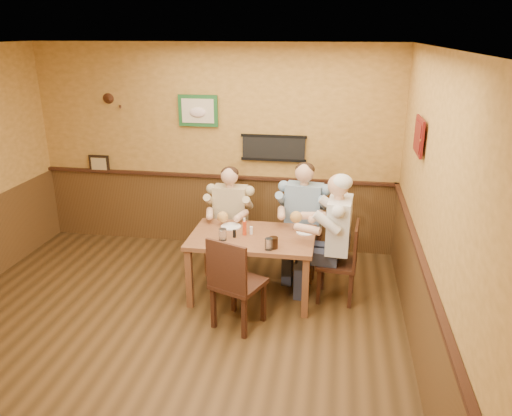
{
  "coord_description": "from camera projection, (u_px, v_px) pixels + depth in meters",
  "views": [
    {
      "loc": [
        1.67,
        -4.03,
        2.94
      ],
      "look_at": [
        0.82,
        1.04,
        1.1
      ],
      "focal_mm": 35.0,
      "sensor_mm": 36.0,
      "label": 1
    }
  ],
  "objects": [
    {
      "name": "salt_shaker",
      "position": [
        251.0,
        230.0,
        5.65
      ],
      "size": [
        0.04,
        0.04,
        0.09
      ],
      "primitive_type": "cylinder",
      "rotation": [
        0.0,
        0.0,
        0.17
      ],
      "color": "white",
      "rests_on": "dining_table"
    },
    {
      "name": "water_glass_left",
      "position": [
        223.0,
        234.0,
        5.49
      ],
      "size": [
        0.1,
        0.1,
        0.13
      ],
      "primitive_type": "cylinder",
      "rotation": [
        0.0,
        0.0,
        -0.11
      ],
      "color": "silver",
      "rests_on": "dining_table"
    },
    {
      "name": "chair_back_left",
      "position": [
        231.0,
        237.0,
        6.43
      ],
      "size": [
        0.4,
        0.4,
        0.85
      ],
      "primitive_type": null,
      "rotation": [
        0.0,
        0.0,
        -0.01
      ],
      "color": "#3C1F13",
      "rests_on": "ground"
    },
    {
      "name": "water_glass_mid",
      "position": [
        269.0,
        244.0,
        5.25
      ],
      "size": [
        0.1,
        0.1,
        0.13
      ],
      "primitive_type": "cylinder",
      "rotation": [
        0.0,
        0.0,
        -0.29
      ],
      "color": "silver",
      "rests_on": "dining_table"
    },
    {
      "name": "diner_blue_polo",
      "position": [
        303.0,
        225.0,
        6.22
      ],
      "size": [
        0.67,
        0.67,
        1.3
      ],
      "primitive_type": null,
      "rotation": [
        0.0,
        0.0,
        -0.13
      ],
      "color": "#7897B5",
      "rests_on": "ground"
    },
    {
      "name": "chair_right_end",
      "position": [
        337.0,
        261.0,
        5.64
      ],
      "size": [
        0.46,
        0.46,
        0.94
      ],
      "primitive_type": null,
      "rotation": [
        0.0,
        0.0,
        -1.65
      ],
      "color": "#3C1F13",
      "rests_on": "ground"
    },
    {
      "name": "diner_white_elder",
      "position": [
        338.0,
        245.0,
        5.57
      ],
      "size": [
        0.66,
        0.66,
        1.34
      ],
      "primitive_type": null,
      "rotation": [
        0.0,
        0.0,
        -1.65
      ],
      "color": "silver",
      "rests_on": "ground"
    },
    {
      "name": "chair_back_right",
      "position": [
        303.0,
        239.0,
        6.28
      ],
      "size": [
        0.47,
        0.47,
        0.91
      ],
      "primitive_type": null,
      "rotation": [
        0.0,
        0.0,
        -0.13
      ],
      "color": "#3C1F13",
      "rests_on": "ground"
    },
    {
      "name": "dining_table",
      "position": [
        252.0,
        243.0,
        5.66
      ],
      "size": [
        1.4,
        0.9,
        0.75
      ],
      "color": "brown",
      "rests_on": "ground"
    },
    {
      "name": "cola_tumbler",
      "position": [
        274.0,
        243.0,
        5.28
      ],
      "size": [
        0.1,
        0.1,
        0.12
      ],
      "primitive_type": "cylinder",
      "rotation": [
        0.0,
        0.0,
        0.08
      ],
      "color": "black",
      "rests_on": "dining_table"
    },
    {
      "name": "diner_tan_shirt",
      "position": [
        231.0,
        223.0,
        6.36
      ],
      "size": [
        0.57,
        0.57,
        1.22
      ],
      "primitive_type": null,
      "rotation": [
        0.0,
        0.0,
        -0.01
      ],
      "color": "beige",
      "rests_on": "ground"
    },
    {
      "name": "plate_far_right",
      "position": [
        305.0,
        232.0,
        5.71
      ],
      "size": [
        0.28,
        0.28,
        0.01
      ],
      "primitive_type": "cylinder",
      "rotation": [
        0.0,
        0.0,
        0.41
      ],
      "color": "white",
      "rests_on": "dining_table"
    },
    {
      "name": "plate_far_left",
      "position": [
        231.0,
        226.0,
        5.87
      ],
      "size": [
        0.31,
        0.31,
        0.02
      ],
      "primitive_type": "cylinder",
      "rotation": [
        0.0,
        0.0,
        -0.42
      ],
      "color": "white",
      "rests_on": "dining_table"
    },
    {
      "name": "room",
      "position": [
        166.0,
        175.0,
        4.56
      ],
      "size": [
        5.02,
        5.03,
        2.81
      ],
      "color": "#382510",
      "rests_on": "ground"
    },
    {
      "name": "hot_sauce_bottle",
      "position": [
        244.0,
        227.0,
        5.62
      ],
      "size": [
        0.05,
        0.05,
        0.18
      ],
      "primitive_type": "cylinder",
      "rotation": [
        0.0,
        0.0,
        -0.02
      ],
      "color": "red",
      "rests_on": "dining_table"
    },
    {
      "name": "chair_near_side",
      "position": [
        238.0,
        281.0,
        5.12
      ],
      "size": [
        0.61,
        0.61,
        1.01
      ],
      "primitive_type": null,
      "rotation": [
        0.0,
        0.0,
        2.76
      ],
      "color": "#3C1F13",
      "rests_on": "ground"
    },
    {
      "name": "pepper_shaker",
      "position": [
        234.0,
        234.0,
        5.56
      ],
      "size": [
        0.04,
        0.04,
        0.09
      ],
      "primitive_type": "cylinder",
      "rotation": [
        0.0,
        0.0,
        0.31
      ],
      "color": "black",
      "rests_on": "dining_table"
    }
  ]
}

